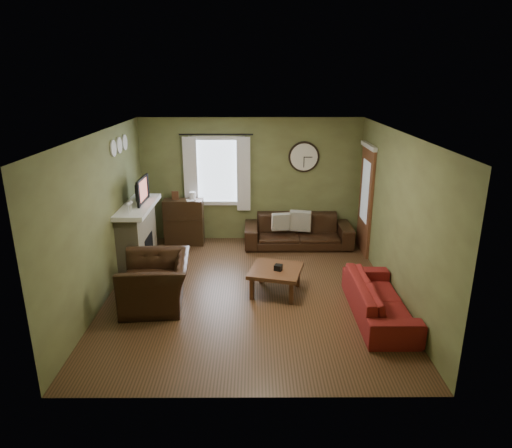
{
  "coord_description": "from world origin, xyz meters",
  "views": [
    {
      "loc": [
        0.07,
        -6.82,
        3.42
      ],
      "look_at": [
        0.1,
        0.4,
        1.05
      ],
      "focal_mm": 32.0,
      "sensor_mm": 36.0,
      "label": 1
    }
  ],
  "objects_px": {
    "bookshelf": "(184,222)",
    "sofa_red": "(379,299)",
    "coffee_table": "(276,281)",
    "sofa_brown": "(298,231)",
    "armchair": "(156,282)"
  },
  "relations": [
    {
      "from": "bookshelf",
      "to": "sofa_red",
      "type": "bearing_deg",
      "value": -42.76
    },
    {
      "from": "sofa_brown",
      "to": "armchair",
      "type": "bearing_deg",
      "value": -133.44
    },
    {
      "from": "sofa_red",
      "to": "coffee_table",
      "type": "bearing_deg",
      "value": 62.68
    },
    {
      "from": "sofa_brown",
      "to": "coffee_table",
      "type": "xyz_separation_m",
      "value": [
        -0.56,
        -2.18,
        -0.11
      ]
    },
    {
      "from": "armchair",
      "to": "coffee_table",
      "type": "distance_m",
      "value": 1.92
    },
    {
      "from": "sofa_red",
      "to": "armchair",
      "type": "xyz_separation_m",
      "value": [
        -3.36,
        0.38,
        0.1
      ]
    },
    {
      "from": "sofa_red",
      "to": "sofa_brown",
      "type": "bearing_deg",
      "value": 17.49
    },
    {
      "from": "bookshelf",
      "to": "coffee_table",
      "type": "height_order",
      "value": "bookshelf"
    },
    {
      "from": "sofa_red",
      "to": "armchair",
      "type": "relative_size",
      "value": 1.62
    },
    {
      "from": "armchair",
      "to": "coffee_table",
      "type": "height_order",
      "value": "armchair"
    },
    {
      "from": "bookshelf",
      "to": "armchair",
      "type": "relative_size",
      "value": 0.82
    },
    {
      "from": "sofa_brown",
      "to": "armchair",
      "type": "height_order",
      "value": "armchair"
    },
    {
      "from": "sofa_brown",
      "to": "sofa_red",
      "type": "relative_size",
      "value": 1.17
    },
    {
      "from": "coffee_table",
      "to": "sofa_red",
      "type": "bearing_deg",
      "value": -27.32
    },
    {
      "from": "bookshelf",
      "to": "sofa_red",
      "type": "distance_m",
      "value": 4.52
    }
  ]
}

